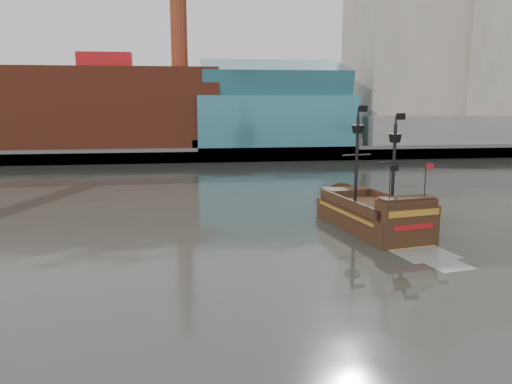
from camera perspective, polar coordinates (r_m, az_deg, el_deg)
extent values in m
plane|color=#262823|center=(30.83, 5.31, -10.87)|extent=(400.00, 400.00, 0.00)
cube|color=slate|center=(120.56, -4.53, 5.62)|extent=(220.00, 60.00, 2.00)
cube|color=#4C4C49|center=(91.23, -3.49, 4.25)|extent=(220.00, 1.00, 2.60)
cube|color=maroon|center=(101.15, -16.64, 9.11)|extent=(42.00, 18.00, 15.00)
cube|color=#2E697B|center=(99.43, 1.97, 8.08)|extent=(30.00, 16.00, 10.00)
cube|color=#B2A894|center=(118.38, 16.28, 16.80)|extent=(20.00, 22.00, 46.00)
cube|color=#ADA591|center=(122.77, 24.91, 14.14)|extent=(18.00, 18.00, 38.00)
cube|color=#B2A894|center=(138.19, 17.36, 17.03)|extent=(24.00, 20.00, 52.00)
cube|color=slate|center=(108.83, 22.61, 6.44)|extent=(40.00, 6.00, 6.00)
cylinder|color=maroon|center=(103.33, -8.87, 19.74)|extent=(3.20, 3.20, 22.00)
cube|color=#2E697B|center=(99.42, 2.00, 12.69)|extent=(28.00, 14.94, 8.78)
cube|color=black|center=(45.11, 12.97, -3.38)|extent=(6.93, 12.51, 2.56)
cube|color=#492E1A|center=(44.80, 13.04, -1.61)|extent=(6.24, 11.26, 0.30)
cube|color=black|center=(48.77, 10.23, -0.11)|extent=(4.54, 3.07, 0.99)
cube|color=black|center=(40.44, 16.78, -2.02)|extent=(4.89, 2.38, 1.77)
cube|color=black|center=(40.08, 17.40, -4.48)|extent=(4.80, 1.09, 3.94)
cube|color=#A26A1F|center=(39.61, 17.64, -2.32)|extent=(4.38, 0.86, 0.49)
cube|color=maroon|center=(39.85, 17.55, -3.84)|extent=(3.41, 0.69, 0.39)
cylinder|color=black|center=(45.03, 11.43, 3.67)|extent=(0.32, 0.32, 7.69)
cylinder|color=black|center=(43.17, 15.46, 2.81)|extent=(0.32, 0.32, 7.10)
cone|color=black|center=(44.80, 11.55, 7.05)|extent=(1.26, 1.26, 0.69)
cone|color=black|center=(42.93, 15.61, 5.94)|extent=(1.26, 1.26, 0.69)
cube|color=black|center=(44.95, 12.13, 9.30)|extent=(0.88, 0.19, 0.54)
cube|color=black|center=(43.08, 16.23, 8.29)|extent=(0.88, 0.19, 0.54)
cube|color=#929792|center=(39.12, 18.70, -6.71)|extent=(4.75, 4.23, 0.02)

